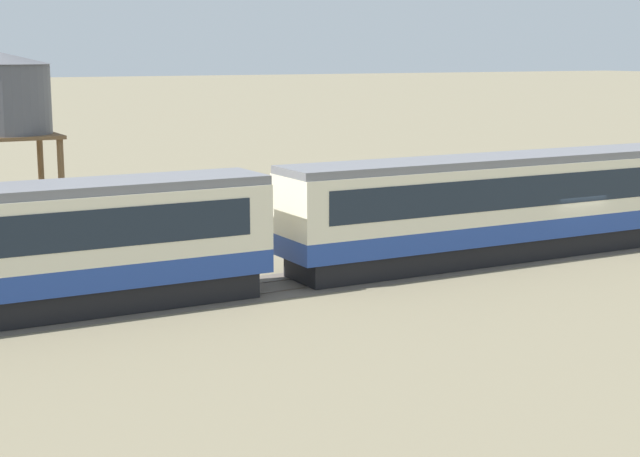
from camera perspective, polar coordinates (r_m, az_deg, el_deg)
name	(u,v)px	position (r m, az deg, el deg)	size (l,w,h in m)	color
ground_plane	(564,253)	(42.30, 14.00, -1.39)	(600.00, 600.00, 0.00)	#7A7056
passenger_train	(279,222)	(34.86, -2.43, 0.37)	(91.07, 2.95, 4.21)	#234293
railway_track	(184,298)	(33.93, -7.90, -4.01)	(138.64, 3.60, 0.04)	#665B51
water_tower	(3,97)	(45.01, -17.96, 7.28)	(4.29, 4.29, 8.29)	brown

